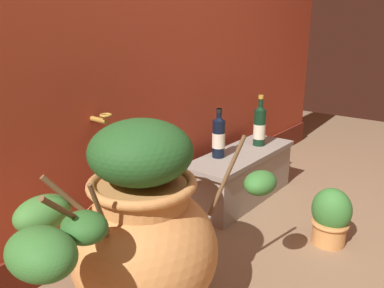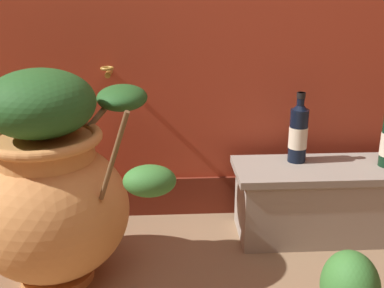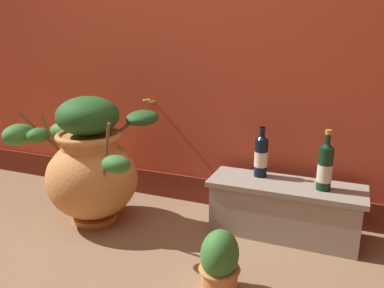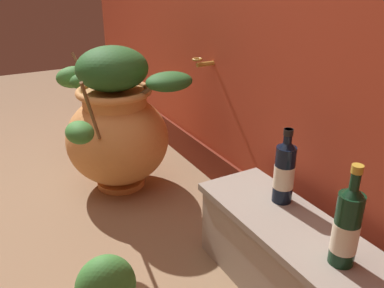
{
  "view_description": "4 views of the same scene",
  "coord_description": "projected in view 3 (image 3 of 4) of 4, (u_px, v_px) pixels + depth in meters",
  "views": [
    {
      "loc": [
        -1.4,
        -0.36,
        1.12
      ],
      "look_at": [
        0.06,
        0.79,
        0.54
      ],
      "focal_mm": 37.01,
      "sensor_mm": 36.0,
      "label": 1
    },
    {
      "loc": [
        -0.05,
        -1.01,
        1.09
      ],
      "look_at": [
        0.05,
        0.78,
        0.46
      ],
      "focal_mm": 45.78,
      "sensor_mm": 36.0,
      "label": 2
    },
    {
      "loc": [
        0.98,
        -1.32,
        1.18
      ],
      "look_at": [
        0.11,
        0.82,
        0.51
      ],
      "focal_mm": 37.25,
      "sensor_mm": 36.0,
      "label": 3
    },
    {
      "loc": [
        1.55,
        -0.04,
        1.18
      ],
      "look_at": [
        0.09,
        0.76,
        0.44
      ],
      "focal_mm": 38.08,
      "sensor_mm": 36.0,
      "label": 4
    }
  ],
  "objects": [
    {
      "name": "potted_shrub",
      "position": [
        220.0,
        262.0,
        1.82
      ],
      "size": [
        0.19,
        0.21,
        0.31
      ],
      "color": "#D68E4C",
      "rests_on": "ground_plane"
    },
    {
      "name": "wine_bottle_left",
      "position": [
        325.0,
        166.0,
        2.17
      ],
      "size": [
        0.08,
        0.08,
        0.34
      ],
      "color": "black",
      "rests_on": "stone_ledge"
    },
    {
      "name": "wine_bottle_middle",
      "position": [
        261.0,
        155.0,
        2.37
      ],
      "size": [
        0.08,
        0.08,
        0.3
      ],
      "color": "black",
      "rests_on": "stone_ledge"
    },
    {
      "name": "terracotta_urn",
      "position": [
        90.0,
        164.0,
        2.46
      ],
      "size": [
        1.0,
        0.67,
        0.8
      ],
      "color": "#D68E4C",
      "rests_on": "ground_plane"
    },
    {
      "name": "stone_ledge",
      "position": [
        284.0,
        207.0,
        2.33
      ],
      "size": [
        0.89,
        0.31,
        0.32
      ],
      "color": "#9E9384",
      "rests_on": "ground_plane"
    },
    {
      "name": "back_wall",
      "position": [
        198.0,
        11.0,
        2.56
      ],
      "size": [
        4.4,
        0.33,
        2.6
      ],
      "color": "#B74228",
      "rests_on": "ground_plane"
    }
  ]
}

